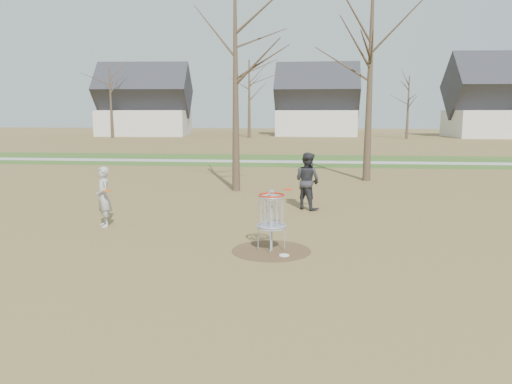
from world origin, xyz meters
The scene contains 11 objects.
ground centered at (0.00, 0.00, 0.00)m, with size 160.00×160.00×0.00m, color brown.
green_band centered at (0.00, 21.00, 0.01)m, with size 160.00×8.00×0.01m, color #2D5119.
footpath centered at (0.00, 20.00, 0.01)m, with size 160.00×1.50×0.01m, color #9E9E99.
dirt_circle centered at (0.00, 0.00, 0.01)m, with size 1.80×1.80×0.01m, color #47331E.
player_standing centered at (-4.72, 1.95, 0.82)m, with size 0.60×0.39×1.65m, color #AEAEAE.
player_throwing centered at (0.80, 4.97, 0.92)m, with size 0.89×0.70×1.84m, color #2C2D31.
disc_grounded centered at (0.31, -0.40, 0.02)m, with size 0.22×0.22×0.02m, color white.
discs_in_play centered at (-1.98, 1.89, 1.07)m, with size 5.01×0.62×0.07m.
disc_golf_basket centered at (0.00, 0.00, 0.91)m, with size 0.64×0.64×1.35m.
bare_trees centered at (1.78, 35.79, 5.35)m, with size 52.62×44.98×9.00m.
houses_row centered at (4.32, 52.56, 3.52)m, with size 56.51×10.01×7.26m.
Camera 1 is at (0.75, -10.92, 3.14)m, focal length 35.00 mm.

